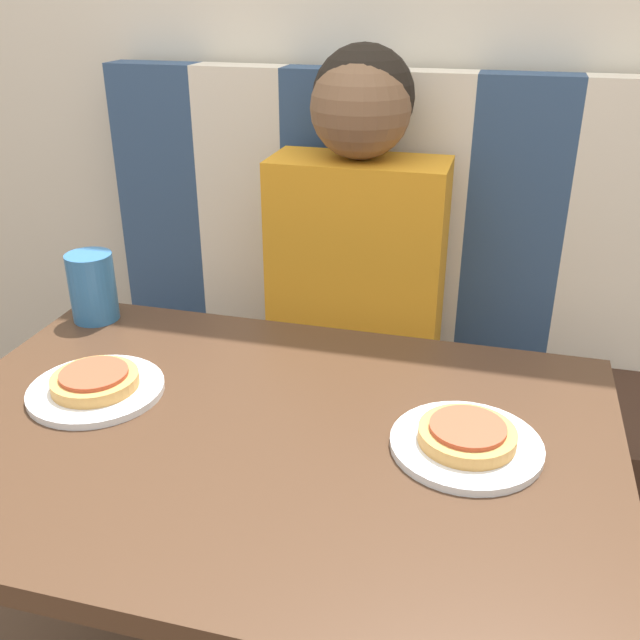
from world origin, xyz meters
name	(u,v)px	position (x,y,z in m)	size (l,w,h in m)	color
wall_back	(389,3)	(0.00, 0.95, 1.30)	(7.00, 0.05, 2.60)	beige
booth_seat	(353,447)	(0.00, 0.66, 0.25)	(1.36, 0.47, 0.49)	#382319
booth_backrest	(374,211)	(0.00, 0.85, 0.83)	(1.36, 0.09, 0.67)	navy
dining_table	(265,480)	(0.00, 0.00, 0.64)	(1.05, 0.73, 0.74)	#422B1C
person	(359,213)	(0.00, 0.67, 0.88)	(0.39, 0.24, 0.74)	orange
plate_left	(96,390)	(-0.30, 0.03, 0.74)	(0.22, 0.22, 0.01)	white
plate_right	(466,445)	(0.30, 0.03, 0.74)	(0.22, 0.22, 0.01)	white
pizza_left	(95,380)	(-0.30, 0.03, 0.76)	(0.14, 0.14, 0.03)	#C68E47
pizza_right	(467,434)	(0.30, 0.03, 0.76)	(0.14, 0.14, 0.03)	#C68E47
drinking_cup	(93,287)	(-0.45, 0.28, 0.81)	(0.09, 0.09, 0.14)	#2D669E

